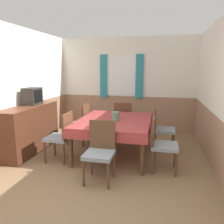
# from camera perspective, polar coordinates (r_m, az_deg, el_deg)

# --- Properties ---
(ground_plane) EXTENTS (16.00, 16.00, 0.00)m
(ground_plane) POSITION_cam_1_polar(r_m,az_deg,el_deg) (3.01, -10.05, -24.35)
(ground_plane) COLOR #846647
(wall_back) EXTENTS (4.23, 0.10, 2.60)m
(wall_back) POSITION_cam_1_polar(r_m,az_deg,el_deg) (6.31, 3.75, 7.41)
(wall_back) COLOR white
(wall_back) RESTS_ON ground_plane
(wall_left) EXTENTS (0.05, 4.36, 2.60)m
(wall_left) POSITION_cam_1_polar(r_m,az_deg,el_deg) (5.16, -22.03, 5.60)
(wall_left) COLOR white
(wall_left) RESTS_ON ground_plane
(wall_right) EXTENTS (0.05, 4.36, 2.60)m
(wall_right) POSITION_cam_1_polar(r_m,az_deg,el_deg) (4.33, 25.46, 4.37)
(wall_right) COLOR white
(wall_right) RESTS_ON ground_plane
(dining_table) EXTENTS (1.45, 1.70, 0.74)m
(dining_table) POSITION_cam_1_polar(r_m,az_deg,el_deg) (4.37, 0.67, -3.24)
(dining_table) COLOR #9E3838
(dining_table) RESTS_ON ground_plane
(chair_right_near) EXTENTS (0.44, 0.44, 0.94)m
(chair_right_near) POSITION_cam_1_polar(r_m,az_deg,el_deg) (3.84, 12.59, -7.70)
(chair_right_near) COLOR brown
(chair_right_near) RESTS_ON ground_plane
(chair_left_near) EXTENTS (0.44, 0.44, 0.94)m
(chair_left_near) POSITION_cam_1_polar(r_m,az_deg,el_deg) (4.24, -13.02, -5.86)
(chair_left_near) COLOR brown
(chair_left_near) RESTS_ON ground_plane
(chair_left_far) EXTENTS (0.44, 0.44, 0.94)m
(chair_left_far) POSITION_cam_1_polar(r_m,az_deg,el_deg) (5.13, -8.17, -2.69)
(chair_left_far) COLOR brown
(chair_left_far) RESTS_ON ground_plane
(chair_head_window) EXTENTS (0.44, 0.44, 0.94)m
(chair_head_window) POSITION_cam_1_polar(r_m,az_deg,el_deg) (5.39, 3.03, -1.88)
(chair_head_window) COLOR brown
(chair_head_window) RESTS_ON ground_plane
(chair_head_near) EXTENTS (0.44, 0.44, 0.94)m
(chair_head_near) POSITION_cam_1_polar(r_m,az_deg,el_deg) (3.45, -3.08, -9.64)
(chair_head_near) COLOR brown
(chair_head_near) RESTS_ON ground_plane
(chair_right_far) EXTENTS (0.44, 0.44, 0.94)m
(chair_right_far) POSITION_cam_1_polar(r_m,az_deg,el_deg) (4.79, 12.72, -3.85)
(chair_right_far) COLOR brown
(chair_right_far) RESTS_ON ground_plane
(sideboard) EXTENTS (0.46, 1.61, 0.98)m
(sideboard) POSITION_cam_1_polar(r_m,az_deg,el_deg) (4.94, -20.45, -3.97)
(sideboard) COLOR #4C2819
(sideboard) RESTS_ON ground_plane
(tv) EXTENTS (0.29, 0.37, 0.36)m
(tv) POSITION_cam_1_polar(r_m,az_deg,el_deg) (4.95, -20.08, 3.90)
(tv) COLOR #2D2823
(tv) RESTS_ON sideboard
(vase) EXTENTS (0.15, 0.15, 0.17)m
(vase) POSITION_cam_1_polar(r_m,az_deg,el_deg) (4.26, 0.97, -1.07)
(vase) COLOR slate
(vase) RESTS_ON dining_table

